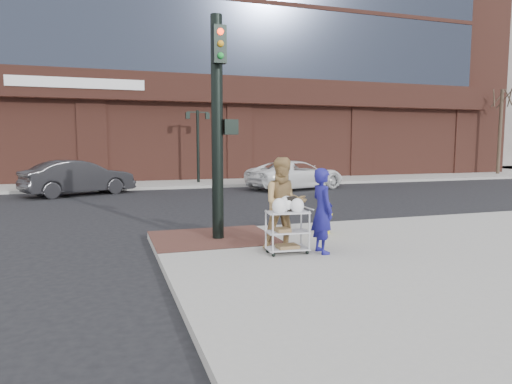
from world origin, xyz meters
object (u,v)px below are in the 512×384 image
object	(u,v)px
pedestrian_tan	(284,204)
woman_blue	(322,211)
traffic_signal_pole	(218,121)
lamp_post	(198,138)
utility_cart	(287,228)
minivan_white	(296,175)
fire_hydrant	(324,215)
sedan_dark	(79,178)

from	to	relation	value
pedestrian_tan	woman_blue	bearing A→B (deg)	-29.18
traffic_signal_pole	pedestrian_tan	world-z (taller)	traffic_signal_pole
traffic_signal_pole	woman_blue	world-z (taller)	traffic_signal_pole
lamp_post	utility_cart	world-z (taller)	lamp_post
utility_cart	minivan_white	bearing A→B (deg)	66.10
woman_blue	utility_cart	xyz separation A→B (m)	(-0.68, 0.15, -0.33)
utility_cart	fire_hydrant	world-z (taller)	utility_cart
sedan_dark	minivan_white	world-z (taller)	sedan_dark
woman_blue	sedan_dark	distance (m)	14.86
sedan_dark	fire_hydrant	xyz separation A→B (m)	(6.19, -12.12, -0.19)
woman_blue	fire_hydrant	distance (m)	2.05
fire_hydrant	traffic_signal_pole	bearing A→B (deg)	175.44
traffic_signal_pole	fire_hydrant	world-z (taller)	traffic_signal_pole
utility_cart	woman_blue	bearing A→B (deg)	-12.44
lamp_post	utility_cart	bearing A→B (deg)	-95.14
lamp_post	minivan_white	xyz separation A→B (m)	(4.31, -3.88, -1.89)
sedan_dark	fire_hydrant	distance (m)	13.61
fire_hydrant	sedan_dark	bearing A→B (deg)	117.07
sedan_dark	traffic_signal_pole	bearing A→B (deg)	172.16
lamp_post	traffic_signal_pole	world-z (taller)	traffic_signal_pole
traffic_signal_pole	pedestrian_tan	bearing A→B (deg)	-55.37
sedan_dark	utility_cart	bearing A→B (deg)	173.62
lamp_post	minivan_white	size ratio (longest dim) A/B	0.77
pedestrian_tan	sedan_dark	world-z (taller)	pedestrian_tan
pedestrian_tan	utility_cart	distance (m)	0.57
minivan_white	fire_hydrant	xyz separation A→B (m)	(-4.22, -11.55, -0.12)
traffic_signal_pole	minivan_white	size ratio (longest dim) A/B	0.96
traffic_signal_pole	fire_hydrant	size ratio (longest dim) A/B	5.61
traffic_signal_pole	woman_blue	bearing A→B (deg)	-50.63
lamp_post	utility_cart	distance (m)	17.24
pedestrian_tan	sedan_dark	distance (m)	14.18
woman_blue	pedestrian_tan	xyz separation A→B (m)	(-0.61, 0.51, 0.10)
sedan_dark	fire_hydrant	bearing A→B (deg)	-177.73
lamp_post	woman_blue	distance (m)	17.31
lamp_post	woman_blue	xyz separation A→B (m)	(-0.85, -17.21, -1.62)
traffic_signal_pole	pedestrian_tan	xyz separation A→B (m)	(1.02, -1.47, -1.73)
minivan_white	pedestrian_tan	bearing A→B (deg)	140.00
utility_cart	pedestrian_tan	bearing A→B (deg)	78.34
minivan_white	traffic_signal_pole	bearing A→B (deg)	133.35
fire_hydrant	pedestrian_tan	bearing A→B (deg)	-140.58
pedestrian_tan	sedan_dark	size ratio (longest dim) A/B	0.40
lamp_post	pedestrian_tan	world-z (taller)	lamp_post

